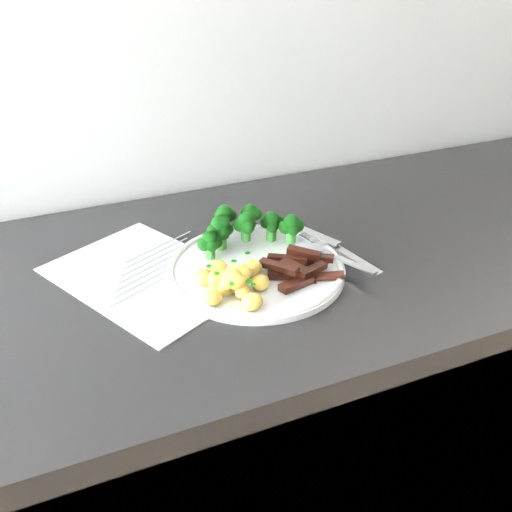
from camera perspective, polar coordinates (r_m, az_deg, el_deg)
name	(u,v)px	position (r m, az deg, el deg)	size (l,w,h in m)	color
counter	(270,451)	(1.26, 1.36, -18.80)	(2.48, 0.62, 0.93)	black
recipe_paper	(148,276)	(0.92, -10.74, -1.94)	(0.33, 0.37, 0.00)	white
plate	(256,268)	(0.91, 0.00, -1.19)	(0.28, 0.28, 0.02)	white
broccoli	(245,226)	(0.96, -1.12, 3.04)	(0.19, 0.10, 0.06)	#2B6A22
potatoes	(232,281)	(0.85, -2.40, -2.47)	(0.11, 0.13, 0.04)	#E2C852
beef_strips	(298,268)	(0.89, 4.25, -1.17)	(0.12, 0.10, 0.03)	black
fork	(338,256)	(0.94, 8.18, 0.05)	(0.06, 0.16, 0.02)	silver
knife	(343,253)	(0.96, 8.65, 0.31)	(0.08, 0.21, 0.02)	silver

